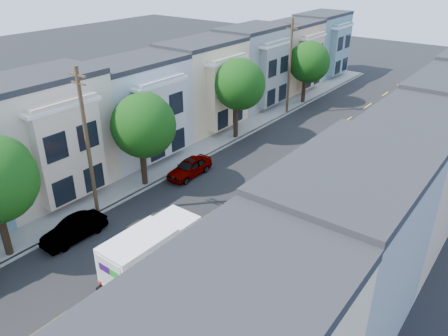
# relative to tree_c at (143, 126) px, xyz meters

# --- Properties ---
(ground) EXTENTS (160.00, 160.00, 0.00)m
(ground) POSITION_rel_tree_c_xyz_m (6.30, -6.77, -4.96)
(ground) COLOR black
(ground) RESTS_ON ground
(road_slab) EXTENTS (12.00, 70.00, 0.02)m
(road_slab) POSITION_rel_tree_c_xyz_m (6.30, 8.23, -4.95)
(road_slab) COLOR black
(road_slab) RESTS_ON ground
(curb_left) EXTENTS (0.30, 70.00, 0.15)m
(curb_left) POSITION_rel_tree_c_xyz_m (0.25, 8.23, -4.88)
(curb_left) COLOR gray
(curb_left) RESTS_ON ground
(curb_right) EXTENTS (0.30, 70.00, 0.15)m
(curb_right) POSITION_rel_tree_c_xyz_m (12.35, 8.23, -4.88)
(curb_right) COLOR gray
(curb_right) RESTS_ON ground
(sidewalk_left) EXTENTS (2.60, 70.00, 0.15)m
(sidewalk_left) POSITION_rel_tree_c_xyz_m (-1.05, 8.23, -4.88)
(sidewalk_left) COLOR gray
(sidewalk_left) RESTS_ON ground
(sidewalk_right) EXTENTS (2.60, 70.00, 0.15)m
(sidewalk_right) POSITION_rel_tree_c_xyz_m (13.65, 8.23, -4.88)
(sidewalk_right) COLOR gray
(sidewalk_right) RESTS_ON ground
(centerline) EXTENTS (0.12, 70.00, 0.01)m
(centerline) POSITION_rel_tree_c_xyz_m (6.30, 8.23, -4.96)
(centerline) COLOR gold
(centerline) RESTS_ON ground
(townhouse_row_left) EXTENTS (5.00, 70.00, 8.50)m
(townhouse_row_left) POSITION_rel_tree_c_xyz_m (-4.85, 8.23, -4.96)
(townhouse_row_left) COLOR beige
(townhouse_row_left) RESTS_ON ground
(townhouse_row_right) EXTENTS (5.00, 70.00, 8.50)m
(townhouse_row_right) POSITION_rel_tree_c_xyz_m (17.45, 8.23, -4.96)
(townhouse_row_right) COLOR beige
(townhouse_row_right) RESTS_ON ground
(tree_c) EXTENTS (4.70, 4.70, 7.33)m
(tree_c) POSITION_rel_tree_c_xyz_m (0.00, 0.00, 0.00)
(tree_c) COLOR black
(tree_c) RESTS_ON ground
(tree_d) EXTENTS (4.70, 4.70, 7.70)m
(tree_d) POSITION_rel_tree_c_xyz_m (-0.00, 11.90, 0.37)
(tree_d) COLOR black
(tree_d) RESTS_ON ground
(tree_e) EXTENTS (4.70, 4.70, 7.26)m
(tree_e) POSITION_rel_tree_c_xyz_m (0.00, 25.58, -0.07)
(tree_e) COLOR black
(tree_e) RESTS_ON ground
(tree_far_r) EXTENTS (3.10, 3.10, 5.51)m
(tree_far_r) POSITION_rel_tree_c_xyz_m (13.20, 23.33, -1.05)
(tree_far_r) COLOR black
(tree_far_r) RESTS_ON ground
(utility_pole_near) EXTENTS (1.60, 0.26, 10.00)m
(utility_pole_near) POSITION_rel_tree_c_xyz_m (0.00, -4.77, 0.19)
(utility_pole_near) COLOR #42301E
(utility_pole_near) RESTS_ON ground
(utility_pole_far) EXTENTS (1.60, 0.26, 10.00)m
(utility_pole_far) POSITION_rel_tree_c_xyz_m (0.00, 21.23, 0.19)
(utility_pole_far) COLOR #42301E
(utility_pole_far) RESTS_ON ground
(fedex_truck) EXTENTS (2.24, 5.82, 2.79)m
(fedex_truck) POSITION_rel_tree_c_xyz_m (7.57, -6.89, -3.40)
(fedex_truck) COLOR silver
(fedex_truck) RESTS_ON ground
(lead_sedan) EXTENTS (3.03, 5.55, 1.48)m
(lead_sedan) POSITION_rel_tree_c_xyz_m (8.63, 0.40, -4.22)
(lead_sedan) COLOR black
(lead_sedan) RESTS_ON ground
(parked_left_c) EXTENTS (1.47, 4.09, 1.36)m
(parked_left_c) POSITION_rel_tree_c_xyz_m (1.40, -7.57, -4.28)
(parked_left_c) COLOR #9C9D9E
(parked_left_c) RESTS_ON ground
(parked_left_d) EXTENTS (1.79, 4.45, 1.43)m
(parked_left_d) POSITION_rel_tree_c_xyz_m (1.40, 3.28, -4.24)
(parked_left_d) COLOR black
(parked_left_d) RESTS_ON ground
(parked_right_b) EXTENTS (2.09, 4.88, 1.46)m
(parked_right_b) POSITION_rel_tree_c_xyz_m (11.20, -7.37, -4.23)
(parked_right_b) COLOR silver
(parked_right_b) RESTS_ON ground
(parked_right_c) EXTENTS (2.34, 4.70, 1.28)m
(parked_right_c) POSITION_rel_tree_c_xyz_m (11.20, 12.54, -4.32)
(parked_right_c) COLOR black
(parked_right_c) RESTS_ON ground
(parked_right_d) EXTENTS (2.30, 4.71, 1.29)m
(parked_right_d) POSITION_rel_tree_c_xyz_m (11.20, 21.10, -4.31)
(parked_right_d) COLOR #0E1E3E
(parked_right_d) RESTS_ON ground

